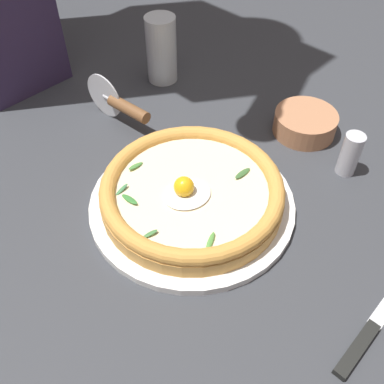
{
  "coord_description": "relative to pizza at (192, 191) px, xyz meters",
  "views": [
    {
      "loc": [
        -0.27,
        -0.37,
        0.52
      ],
      "look_at": [
        -0.05,
        0.03,
        0.03
      ],
      "focal_mm": 41.76,
      "sensor_mm": 36.0,
      "label": 1
    }
  ],
  "objects": [
    {
      "name": "ground_plane",
      "position": [
        0.05,
        -0.03,
        -0.05
      ],
      "size": [
        2.4,
        2.4,
        0.03
      ],
      "primitive_type": "cube",
      "color": "#35383C",
      "rests_on": "ground"
    },
    {
      "name": "side_bowl",
      "position": [
        0.27,
        0.06,
        -0.01
      ],
      "size": [
        0.11,
        0.11,
        0.04
      ],
      "primitive_type": "cylinder",
      "color": "#B67A53",
      "rests_on": "ground"
    },
    {
      "name": "pepper_shaker",
      "position": [
        0.26,
        -0.05,
        0.0
      ],
      "size": [
        0.03,
        0.03,
        0.08
      ],
      "primitive_type": "cylinder",
      "color": "silver",
      "rests_on": "ground"
    },
    {
      "name": "pizza_plate",
      "position": [
        0.0,
        0.0,
        -0.03
      ],
      "size": [
        0.31,
        0.31,
        0.01
      ],
      "primitive_type": "cylinder",
      "color": "white",
      "rests_on": "ground"
    },
    {
      "name": "table_knife",
      "position": [
        0.1,
        -0.28,
        -0.03
      ],
      "size": [
        0.24,
        0.09,
        0.01
      ],
      "color": "silver",
      "rests_on": "ground"
    },
    {
      "name": "pizza",
      "position": [
        0.0,
        0.0,
        0.0
      ],
      "size": [
        0.28,
        0.28,
        0.06
      ],
      "color": "gold",
      "rests_on": "pizza_plate"
    },
    {
      "name": "drinking_glass",
      "position": [
        0.12,
        0.34,
        0.02
      ],
      "size": [
        0.06,
        0.06,
        0.13
      ],
      "color": "silver",
      "rests_on": "ground"
    },
    {
      "name": "pizza_cutter",
      "position": [
        -0.02,
        0.24,
        0.01
      ],
      "size": [
        0.07,
        0.14,
        0.08
      ],
      "color": "silver",
      "rests_on": "ground"
    }
  ]
}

